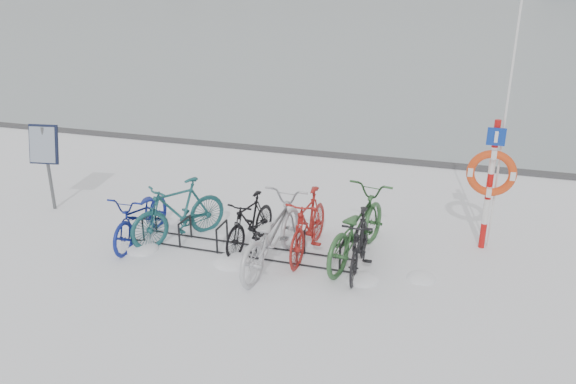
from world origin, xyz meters
TOP-DOWN VIEW (x-y plane):
  - ground at (0.00, 0.00)m, footprint 900.00×900.00m
  - quay_edge at (0.00, 5.90)m, footprint 400.00×0.25m
  - bike_rack at (0.00, 0.00)m, footprint 4.00×0.48m
  - info_board at (-4.41, 0.58)m, footprint 0.62×0.32m
  - lifebuoy_station at (4.00, 1.35)m, footprint 0.80×0.23m
  - bike_0 at (-1.87, -0.11)m, footprint 0.75×1.91m
  - bike_1 at (-1.24, 0.11)m, footprint 1.48×1.90m
  - bike_2 at (0.07, 0.25)m, footprint 0.70×1.66m
  - bike_3 at (0.67, -0.30)m, footprint 0.99×2.30m
  - bike_4 at (1.13, 0.29)m, footprint 0.60×1.90m
  - bike_5 at (1.93, 0.38)m, footprint 1.21×2.37m
  - bike_6 at (2.07, -0.03)m, footprint 0.53×1.69m
  - snow_drifts at (0.15, -0.11)m, footprint 6.00×1.83m

SIDE VIEW (x-z plane):
  - ground at x=0.00m, z-range 0.00..0.00m
  - snow_drifts at x=0.15m, z-range -0.11..0.11m
  - quay_edge at x=0.00m, z-range 0.00..0.10m
  - bike_rack at x=0.00m, z-range -0.05..0.41m
  - bike_2 at x=0.07m, z-range 0.00..0.97m
  - bike_0 at x=-1.87m, z-range 0.00..0.99m
  - bike_6 at x=2.07m, z-range 0.00..1.01m
  - bike_4 at x=1.13m, z-range 0.00..1.13m
  - bike_1 at x=-1.24m, z-range 0.00..1.15m
  - bike_3 at x=0.67m, z-range 0.00..1.17m
  - bike_5 at x=1.93m, z-range 0.00..1.19m
  - info_board at x=-4.41m, z-range 0.39..2.17m
  - lifebuoy_station at x=4.00m, z-range -0.69..3.49m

